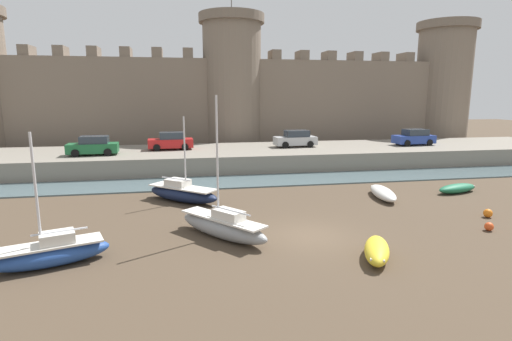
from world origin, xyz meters
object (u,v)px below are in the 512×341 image
object	(u,v)px
mooring_buoy_mid_mud	(488,213)
car_quay_west	(296,139)
sailboat_near_channel_left	(183,193)
rowboat_foreground_centre	(457,188)
sailboat_near_channel_right	(223,226)
rowboat_midflat_right	(383,193)
car_quay_east	(414,137)
rowboat_midflat_left	(377,250)
car_quay_centre_east	(93,146)
mooring_buoy_near_channel	(489,227)
sailboat_foreground_right	(50,253)
car_quay_centre_west	(171,141)

from	to	relation	value
mooring_buoy_mid_mud	car_quay_west	size ratio (longest dim) A/B	0.11
sailboat_near_channel_left	mooring_buoy_mid_mud	distance (m)	17.81
rowboat_foreground_centre	sailboat_near_channel_right	size ratio (longest dim) A/B	0.52
rowboat_midflat_right	car_quay_east	world-z (taller)	car_quay_east
rowboat_midflat_left	mooring_buoy_mid_mud	distance (m)	9.69
sailboat_near_channel_left	car_quay_west	size ratio (longest dim) A/B	1.29
rowboat_midflat_left	sailboat_near_channel_left	world-z (taller)	sailboat_near_channel_left
sailboat_near_channel_right	car_quay_centre_east	xyz separation A→B (m)	(-9.25, 17.60, 1.79)
rowboat_midflat_right	sailboat_near_channel_left	bearing A→B (deg)	173.45
mooring_buoy_near_channel	sailboat_near_channel_left	bearing A→B (deg)	150.80
rowboat_midflat_left	sailboat_foreground_right	bearing A→B (deg)	172.51
sailboat_foreground_right	car_quay_east	world-z (taller)	sailboat_foreground_right
sailboat_near_channel_left	car_quay_east	bearing A→B (deg)	27.16
mooring_buoy_mid_mud	car_quay_centre_east	xyz separation A→B (m)	(-23.99, 17.06, 2.15)
rowboat_midflat_left	sailboat_near_channel_left	bearing A→B (deg)	126.47
sailboat_near_channel_left	sailboat_foreground_right	size ratio (longest dim) A/B	1.01
sailboat_near_channel_right	mooring_buoy_near_channel	xyz separation A→B (m)	(13.15, -1.41, -0.38)
sailboat_foreground_right	rowboat_midflat_right	size ratio (longest dim) A/B	1.30
sailboat_near_channel_left	rowboat_midflat_right	xyz separation A→B (m)	(12.93, -1.48, -0.21)
sailboat_near_channel_left	mooring_buoy_mid_mud	xyz separation A→B (m)	(16.60, -6.44, -0.33)
rowboat_foreground_centre	rowboat_midflat_right	bearing A→B (deg)	-176.19
rowboat_midflat_left	sailboat_foreground_right	xyz separation A→B (m)	(-13.03, 1.71, 0.15)
rowboat_midflat_left	car_quay_east	size ratio (longest dim) A/B	0.74
sailboat_near_channel_right	mooring_buoy_near_channel	size ratio (longest dim) A/B	15.47
rowboat_midflat_right	mooring_buoy_mid_mud	bearing A→B (deg)	-53.54
sailboat_foreground_right	mooring_buoy_mid_mud	xyz separation A→B (m)	(21.78, 2.47, -0.31)
car_quay_centre_west	sailboat_near_channel_left	bearing A→B (deg)	-85.68
rowboat_midflat_right	car_quay_centre_east	bearing A→B (deg)	149.23
mooring_buoy_near_channel	sailboat_near_channel_right	bearing A→B (deg)	173.88
car_quay_centre_east	car_quay_east	size ratio (longest dim) A/B	1.00
rowboat_midflat_right	mooring_buoy_near_channel	size ratio (longest dim) A/B	9.51
mooring_buoy_mid_mud	car_quay_east	xyz separation A→B (m)	(6.71, 18.40, 2.15)
sailboat_foreground_right	mooring_buoy_near_channel	xyz separation A→B (m)	(20.20, 0.52, -0.33)
mooring_buoy_near_channel	car_quay_centre_west	bearing A→B (deg)	126.80
sailboat_foreground_right	car_quay_centre_east	world-z (taller)	sailboat_foreground_right
car_quay_west	car_quay_centre_west	world-z (taller)	same
sailboat_near_channel_right	sailboat_near_channel_left	bearing A→B (deg)	104.95
rowboat_midflat_left	sailboat_near_channel_right	world-z (taller)	sailboat_near_channel_right
sailboat_near_channel_left	mooring_buoy_near_channel	distance (m)	17.21
mooring_buoy_mid_mud	sailboat_near_channel_right	bearing A→B (deg)	-177.90
rowboat_foreground_centre	car_quay_centre_west	bearing A→B (deg)	144.39
sailboat_foreground_right	rowboat_foreground_centre	size ratio (longest dim) A/B	1.52
sailboat_near_channel_right	sailboat_foreground_right	bearing A→B (deg)	-164.72
rowboat_midflat_left	car_quay_east	xyz separation A→B (m)	(15.46, 22.58, 1.99)
rowboat_midflat_left	rowboat_foreground_centre	bearing A→B (deg)	41.30
sailboat_near_channel_right	mooring_buoy_mid_mud	world-z (taller)	sailboat_near_channel_right
car_quay_east	car_quay_west	bearing A→B (deg)	175.98
rowboat_midflat_right	rowboat_midflat_left	bearing A→B (deg)	-119.07
rowboat_midflat_left	car_quay_west	distance (m)	23.74
sailboat_near_channel_left	car_quay_centre_east	size ratio (longest dim) A/B	1.29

